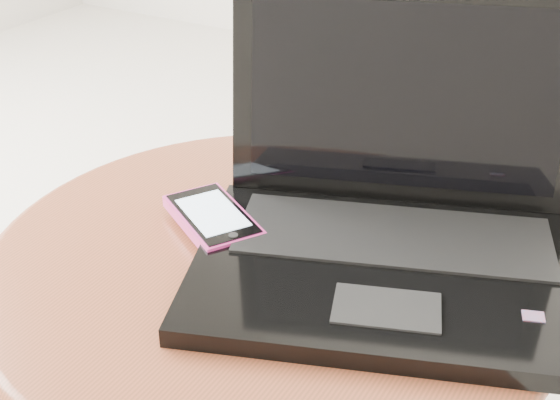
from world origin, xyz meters
The scene contains 4 objects.
table centered at (0.11, 0.06, 0.38)m, with size 0.61×0.61×0.49m.
laptop centered at (0.22, 0.11, 0.53)m, with size 0.46×0.42×0.26m.
phone_black centered at (0.02, 0.08, 0.49)m, with size 0.13×0.11×0.01m.
phone_pink centered at (0.03, 0.06, 0.50)m, with size 0.14×0.12×0.02m.
Camera 1 is at (0.45, -0.53, 0.94)m, focal length 49.78 mm.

